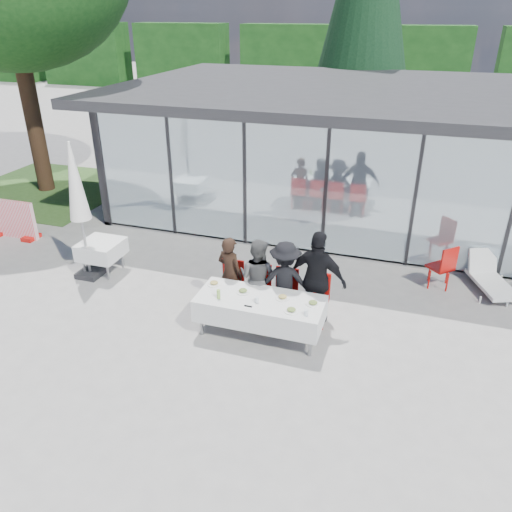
# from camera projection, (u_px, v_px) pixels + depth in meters

# --- Properties ---
(ground) EXTENTS (90.00, 90.00, 0.00)m
(ground) POSITION_uv_depth(u_px,v_px,m) (220.00, 342.00, 8.90)
(ground) COLOR gray
(ground) RESTS_ON ground
(pavilion) EXTENTS (14.80, 8.80, 3.44)m
(pavilion) POSITION_uv_depth(u_px,v_px,m) (388.00, 132.00, 14.33)
(pavilion) COLOR gray
(pavilion) RESTS_ON ground
(treeline) EXTENTS (62.50, 2.00, 4.40)m
(treeline) POSITION_uv_depth(u_px,v_px,m) (351.00, 62.00, 32.29)
(treeline) COLOR #113611
(treeline) RESTS_ON ground
(dining_table) EXTENTS (2.26, 0.96, 0.75)m
(dining_table) POSITION_uv_depth(u_px,v_px,m) (260.00, 309.00, 8.88)
(dining_table) COLOR silver
(dining_table) RESTS_ON ground
(diner_a) EXTENTS (0.70, 0.70, 1.52)m
(diner_a) POSITION_uv_depth(u_px,v_px,m) (230.00, 274.00, 9.59)
(diner_a) COLOR black
(diner_a) RESTS_ON ground
(diner_chair_a) EXTENTS (0.44, 0.44, 0.97)m
(diner_chair_a) POSITION_uv_depth(u_px,v_px,m) (232.00, 282.00, 9.75)
(diner_chair_a) COLOR #BB110C
(diner_chair_a) RESTS_ON ground
(diner_b) EXTENTS (0.87, 0.87, 1.56)m
(diner_b) POSITION_uv_depth(u_px,v_px,m) (258.00, 277.00, 9.42)
(diner_b) COLOR #535353
(diner_b) RESTS_ON ground
(diner_chair_b) EXTENTS (0.44, 0.44, 0.97)m
(diner_chair_b) POSITION_uv_depth(u_px,v_px,m) (259.00, 286.00, 9.59)
(diner_chair_b) COLOR #BB110C
(diner_chair_b) RESTS_ON ground
(diner_c) EXTENTS (1.18, 1.18, 1.57)m
(diner_c) POSITION_uv_depth(u_px,v_px,m) (285.00, 281.00, 9.27)
(diner_c) COLOR black
(diner_c) RESTS_ON ground
(diner_chair_c) EXTENTS (0.44, 0.44, 0.97)m
(diner_chair_c) POSITION_uv_depth(u_px,v_px,m) (285.00, 291.00, 9.45)
(diner_chair_c) COLOR #BB110C
(diner_chair_c) RESTS_ON ground
(diner_d) EXTENTS (1.27, 1.27, 1.86)m
(diner_d) POSITION_uv_depth(u_px,v_px,m) (317.00, 279.00, 9.04)
(diner_d) COLOR black
(diner_d) RESTS_ON ground
(diner_chair_d) EXTENTS (0.44, 0.44, 0.97)m
(diner_chair_d) POSITION_uv_depth(u_px,v_px,m) (317.00, 296.00, 9.28)
(diner_chair_d) COLOR #BB110C
(diner_chair_d) RESTS_ON ground
(plate_a) EXTENTS (0.25, 0.25, 0.07)m
(plate_a) POSITION_uv_depth(u_px,v_px,m) (214.00, 283.00, 9.22)
(plate_a) COLOR white
(plate_a) RESTS_ON dining_table
(plate_b) EXTENTS (0.25, 0.25, 0.07)m
(plate_b) POSITION_uv_depth(u_px,v_px,m) (243.00, 291.00, 8.96)
(plate_b) COLOR white
(plate_b) RESTS_ON dining_table
(plate_c) EXTENTS (0.25, 0.25, 0.07)m
(plate_c) POSITION_uv_depth(u_px,v_px,m) (283.00, 297.00, 8.77)
(plate_c) COLOR white
(plate_c) RESTS_ON dining_table
(plate_d) EXTENTS (0.25, 0.25, 0.07)m
(plate_d) POSITION_uv_depth(u_px,v_px,m) (313.00, 303.00, 8.60)
(plate_d) COLOR white
(plate_d) RESTS_ON dining_table
(plate_extra) EXTENTS (0.25, 0.25, 0.07)m
(plate_extra) POSITION_uv_depth(u_px,v_px,m) (291.00, 310.00, 8.40)
(plate_extra) COLOR white
(plate_extra) RESTS_ON dining_table
(juice_bottle) EXTENTS (0.06, 0.06, 0.17)m
(juice_bottle) POSITION_uv_depth(u_px,v_px,m) (219.00, 294.00, 8.76)
(juice_bottle) COLOR #87B54B
(juice_bottle) RESTS_ON dining_table
(drinking_glasses) EXTENTS (0.98, 0.20, 0.10)m
(drinking_glasses) POSITION_uv_depth(u_px,v_px,m) (281.00, 306.00, 8.47)
(drinking_glasses) COLOR silver
(drinking_glasses) RESTS_ON dining_table
(folded_eyeglasses) EXTENTS (0.14, 0.03, 0.01)m
(folded_eyeglasses) POSITION_uv_depth(u_px,v_px,m) (248.00, 306.00, 8.55)
(folded_eyeglasses) COLOR black
(folded_eyeglasses) RESTS_ON dining_table
(spare_table_left) EXTENTS (0.86, 0.86, 0.74)m
(spare_table_left) POSITION_uv_depth(u_px,v_px,m) (101.00, 249.00, 11.02)
(spare_table_left) COLOR silver
(spare_table_left) RESTS_ON ground
(spare_chair_b) EXTENTS (0.62, 0.62, 0.97)m
(spare_chair_b) POSITION_uv_depth(u_px,v_px,m) (444.00, 265.00, 10.37)
(spare_chair_b) COLOR #BB110C
(spare_chair_b) RESTS_ON ground
(market_umbrella) EXTENTS (0.50, 0.50, 3.00)m
(market_umbrella) POSITION_uv_depth(u_px,v_px,m) (77.00, 191.00, 10.20)
(market_umbrella) COLOR black
(market_umbrella) RESTS_ON ground
(lounger) EXTENTS (1.04, 1.46, 0.72)m
(lounger) POSITION_uv_depth(u_px,v_px,m) (489.00, 277.00, 10.50)
(lounger) COLOR white
(lounger) RESTS_ON ground
(grass_patch) EXTENTS (5.00, 5.00, 0.02)m
(grass_patch) POSITION_uv_depth(u_px,v_px,m) (47.00, 189.00, 16.35)
(grass_patch) COLOR #385926
(grass_patch) RESTS_ON ground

